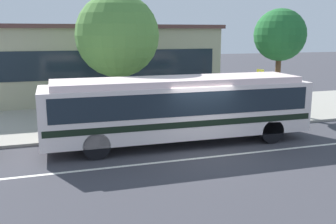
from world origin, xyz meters
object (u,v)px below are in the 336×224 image
street_tree_near_stop (117,36)px  bus_stop_sign (259,88)px  pedestrian_waiting_near_sign (204,104)px  street_tree_mid_block (280,36)px  transit_bus (179,106)px

street_tree_near_stop → bus_stop_sign: bearing=-21.1°
pedestrian_waiting_near_sign → street_tree_mid_block: size_ratio=0.31×
bus_stop_sign → street_tree_near_stop: (-6.58, 2.54, 2.56)m
transit_bus → bus_stop_sign: size_ratio=4.19×
transit_bus → street_tree_near_stop: size_ratio=1.73×
transit_bus → pedestrian_waiting_near_sign: transit_bus is taller
street_tree_near_stop → street_tree_mid_block: street_tree_near_stop is taller
transit_bus → street_tree_mid_block: street_tree_mid_block is taller
street_tree_near_stop → street_tree_mid_block: bearing=-6.4°
transit_bus → bus_stop_sign: bearing=22.7°
pedestrian_waiting_near_sign → street_tree_near_stop: size_ratio=0.28×
pedestrian_waiting_near_sign → street_tree_mid_block: bearing=15.0°
street_tree_near_stop → street_tree_mid_block: size_ratio=1.12×
bus_stop_sign → transit_bus: bearing=-157.3°
pedestrian_waiting_near_sign → street_tree_near_stop: (-3.70, 2.28, 3.21)m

